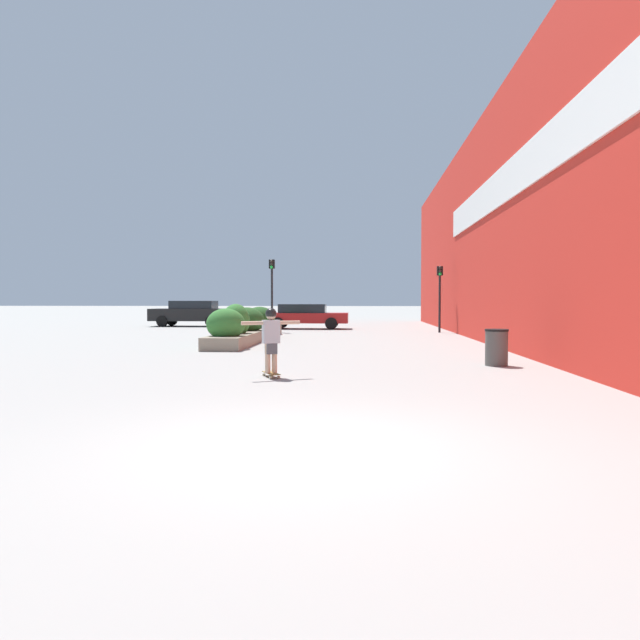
# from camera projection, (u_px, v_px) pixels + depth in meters

# --- Properties ---
(ground_plane) EXTENTS (300.00, 300.00, 0.00)m
(ground_plane) POSITION_uv_depth(u_px,v_px,m) (307.00, 447.00, 6.12)
(ground_plane) COLOR gray
(building_wall_right) EXTENTS (0.67, 43.49, 8.56)m
(building_wall_right) POSITION_uv_depth(u_px,v_px,m) (491.00, 227.00, 21.10)
(building_wall_right) COLOR red
(building_wall_right) RESTS_ON ground_plane
(planter_box) EXTENTS (1.43, 9.48, 1.45)m
(planter_box) POSITION_uv_depth(u_px,v_px,m) (248.00, 326.00, 22.05)
(planter_box) COLOR gray
(planter_box) RESTS_ON ground_plane
(skateboard) EXTENTS (0.48, 0.70, 0.09)m
(skateboard) POSITION_uv_depth(u_px,v_px,m) (271.00, 374.00, 11.67)
(skateboard) COLOR olive
(skateboard) RESTS_ON ground_plane
(skateboarder) EXTENTS (1.15, 0.62, 1.33)m
(skateboarder) POSITION_uv_depth(u_px,v_px,m) (271.00, 334.00, 11.64)
(skateboarder) COLOR tan
(skateboarder) RESTS_ON skateboard
(trash_bin) EXTENTS (0.56, 0.56, 0.88)m
(trash_bin) POSITION_uv_depth(u_px,v_px,m) (496.00, 347.00, 13.70)
(trash_bin) COLOR #514C47
(trash_bin) RESTS_ON ground_plane
(car_leftmost) EXTENTS (4.75, 1.96, 1.54)m
(car_leftmost) POSITION_uv_depth(u_px,v_px,m) (191.00, 313.00, 34.57)
(car_leftmost) COLOR black
(car_leftmost) RESTS_ON ground_plane
(car_center_left) EXTENTS (4.55, 1.92, 1.49)m
(car_center_left) POSITION_uv_depth(u_px,v_px,m) (560.00, 314.00, 31.26)
(car_center_left) COLOR silver
(car_center_left) RESTS_ON ground_plane
(car_center_right) EXTENTS (4.64, 1.86, 1.36)m
(car_center_right) POSITION_uv_depth(u_px,v_px,m) (305.00, 316.00, 31.46)
(car_center_right) COLOR maroon
(car_center_right) RESTS_ON ground_plane
(traffic_light_left) EXTENTS (0.28, 0.30, 3.62)m
(traffic_light_left) POSITION_uv_depth(u_px,v_px,m) (272.00, 283.00, 28.59)
(traffic_light_left) COLOR black
(traffic_light_left) RESTS_ON ground_plane
(traffic_light_right) EXTENTS (0.28, 0.30, 3.24)m
(traffic_light_right) POSITION_uv_depth(u_px,v_px,m) (440.00, 287.00, 27.74)
(traffic_light_right) COLOR black
(traffic_light_right) RESTS_ON ground_plane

